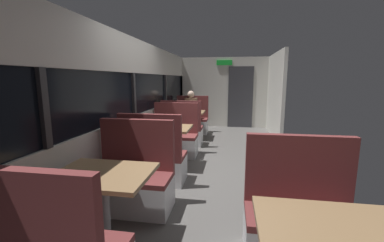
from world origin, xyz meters
name	(u,v)px	position (x,y,z in m)	size (l,w,h in m)	color
ground_plane	(214,172)	(0.00, 0.00, -0.01)	(3.30, 9.20, 0.02)	#514F4C
carriage_window_panel_left	(133,107)	(-1.45, 0.00, 1.11)	(0.09, 8.48, 2.30)	beige
carriage_end_bulkhead	(225,93)	(0.06, 4.19, 1.14)	(2.90, 0.11, 2.30)	beige
carriage_aisle_panel_right	(275,95)	(1.45, 3.00, 1.15)	(0.08, 2.40, 2.30)	beige
dining_table_near_window	(103,183)	(-0.89, -2.09, 0.64)	(0.90, 0.70, 0.74)	#9E9EA3
bench_near_window_facing_entry	(134,183)	(-0.89, -1.39, 0.33)	(0.95, 0.50, 1.10)	silver
dining_table_mid_window	(166,132)	(-0.89, 0.12, 0.64)	(0.90, 0.70, 0.74)	#9E9EA3
bench_mid_window_facing_end	(154,162)	(-0.89, -0.58, 0.33)	(0.95, 0.50, 1.10)	silver
bench_mid_window_facing_entry	(175,140)	(-0.89, 0.82, 0.33)	(0.95, 0.50, 1.10)	silver
dining_table_far_window	(187,115)	(-0.89, 2.33, 0.64)	(0.90, 0.70, 0.74)	#9E9EA3
bench_far_window_facing_end	(182,132)	(-0.89, 1.63, 0.33)	(0.95, 0.50, 1.10)	silver
bench_far_window_facing_entry	(192,122)	(-0.89, 3.03, 0.33)	(0.95, 0.50, 1.10)	silver
bench_front_aisle_facing_entry	(300,225)	(0.89, -1.99, 0.33)	(0.95, 0.50, 1.10)	silver
seated_passenger	(191,115)	(-0.89, 2.95, 0.54)	(0.47, 0.55, 1.26)	#26262D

